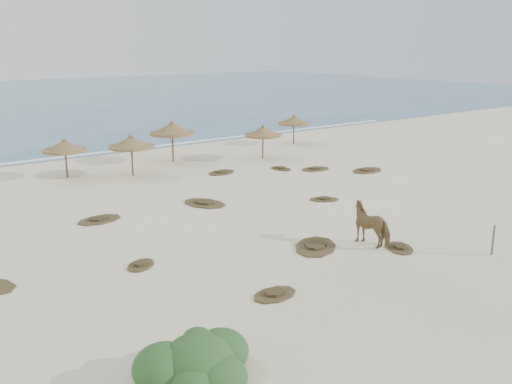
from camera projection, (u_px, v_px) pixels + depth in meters
ground at (280, 253)px, 23.76m from camera, size 160.00×160.00×0.00m
foam_line at (67, 157)px, 43.89m from camera, size 70.00×0.60×0.01m
palapa_2 at (65, 147)px, 36.58m from camera, size 3.16×3.16×2.64m
palapa_3 at (131, 143)px, 37.20m from camera, size 3.83×3.83×2.81m
palapa_4 at (172, 129)px, 41.54m from camera, size 4.15×4.15×3.08m
palapa_5 at (263, 132)px, 42.67m from camera, size 3.36×3.36×2.62m
palapa_6 at (294, 121)px, 48.98m from camera, size 3.39×3.39×2.61m
horse at (373, 224)px, 24.70m from camera, size 1.21×2.21×1.78m
fence_post_near at (493, 240)px, 23.45m from camera, size 0.13×0.13×1.28m
fence_post_far at (382, 232)px, 24.63m from camera, size 0.09×0.09×1.14m
bush at (198, 364)px, 14.71m from camera, size 3.25×2.86×1.45m
scrub_2 at (141, 265)px, 22.40m from camera, size 1.74×1.68×0.16m
scrub_3 at (204, 203)px, 31.04m from camera, size 2.42×3.04×0.16m
scrub_4 at (324, 199)px, 31.81m from camera, size 1.95×1.78×0.16m
scrub_5 at (367, 170)px, 39.01m from camera, size 2.75×2.02×0.16m
scrub_7 at (221, 172)px, 38.40m from camera, size 2.46×1.96×0.16m
scrub_9 at (315, 246)px, 24.43m from camera, size 3.16×3.03×0.16m
scrub_10 at (281, 168)px, 39.59m from camera, size 1.17×1.75×0.16m
scrub_11 at (275, 294)px, 19.79m from camera, size 1.86×1.31×0.16m
scrub_12 at (400, 248)px, 24.27m from camera, size 1.82×1.96×0.16m
scrub_13 at (99, 219)px, 28.15m from camera, size 2.46×1.80×0.16m
scrub_15 at (316, 169)px, 39.45m from camera, size 2.28×1.60×0.16m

